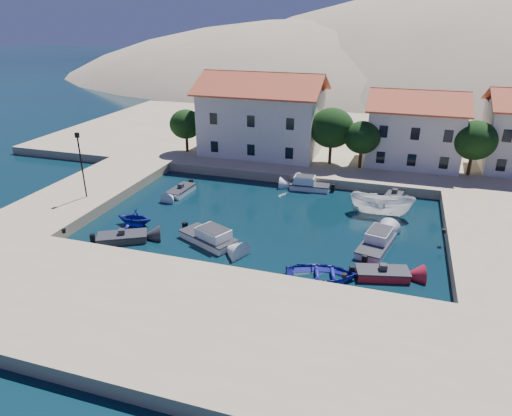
{
  "coord_description": "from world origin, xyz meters",
  "views": [
    {
      "loc": [
        10.3,
        -25.73,
        17.22
      ],
      "look_at": [
        -0.46,
        8.06,
        2.0
      ],
      "focal_mm": 32.0,
      "sensor_mm": 36.0,
      "label": 1
    }
  ],
  "objects_px": {
    "building_left": "(262,112)",
    "boat_east": "(380,215)",
    "building_mid": "(415,127)",
    "cabin_cruiser_east": "(376,244)",
    "rowboat_south": "(321,279)",
    "cabin_cruiser_south": "(208,237)",
    "lamppost": "(81,159)"
  },
  "relations": [
    {
      "from": "cabin_cruiser_south",
      "to": "boat_east",
      "type": "bearing_deg",
      "value": 62.16
    },
    {
      "from": "building_mid",
      "to": "cabin_cruiser_south",
      "type": "bearing_deg",
      "value": -122.43
    },
    {
      "from": "lamppost",
      "to": "rowboat_south",
      "type": "relative_size",
      "value": 1.24
    },
    {
      "from": "rowboat_south",
      "to": "cabin_cruiser_south",
      "type": "bearing_deg",
      "value": 60.15
    },
    {
      "from": "building_mid",
      "to": "cabin_cruiser_south",
      "type": "distance_m",
      "value": 29.25
    },
    {
      "from": "cabin_cruiser_south",
      "to": "boat_east",
      "type": "height_order",
      "value": "cabin_cruiser_south"
    },
    {
      "from": "lamppost",
      "to": "rowboat_south",
      "type": "height_order",
      "value": "lamppost"
    },
    {
      "from": "building_mid",
      "to": "rowboat_south",
      "type": "bearing_deg",
      "value": -101.79
    },
    {
      "from": "cabin_cruiser_south",
      "to": "cabin_cruiser_east",
      "type": "height_order",
      "value": "same"
    },
    {
      "from": "cabin_cruiser_east",
      "to": "building_left",
      "type": "bearing_deg",
      "value": 50.39
    },
    {
      "from": "building_left",
      "to": "boat_east",
      "type": "height_order",
      "value": "building_left"
    },
    {
      "from": "building_left",
      "to": "cabin_cruiser_south",
      "type": "bearing_deg",
      "value": -83.84
    },
    {
      "from": "building_left",
      "to": "cabin_cruiser_south",
      "type": "xyz_separation_m",
      "value": [
        2.52,
        -23.36,
        -5.46
      ]
    },
    {
      "from": "building_left",
      "to": "rowboat_south",
      "type": "distance_m",
      "value": 29.5
    },
    {
      "from": "boat_east",
      "to": "building_mid",
      "type": "bearing_deg",
      "value": -5.9
    },
    {
      "from": "building_left",
      "to": "building_mid",
      "type": "distance_m",
      "value": 18.04
    },
    {
      "from": "building_mid",
      "to": "rowboat_south",
      "type": "relative_size",
      "value": 2.09
    },
    {
      "from": "cabin_cruiser_east",
      "to": "lamppost",
      "type": "bearing_deg",
      "value": 101.95
    },
    {
      "from": "lamppost",
      "to": "boat_east",
      "type": "distance_m",
      "value": 28.27
    },
    {
      "from": "building_left",
      "to": "rowboat_south",
      "type": "xyz_separation_m",
      "value": [
        12.34,
        -26.13,
        -5.94
      ]
    },
    {
      "from": "boat_east",
      "to": "building_left",
      "type": "bearing_deg",
      "value": 52.65
    },
    {
      "from": "rowboat_south",
      "to": "boat_east",
      "type": "relative_size",
      "value": 0.86
    },
    {
      "from": "rowboat_south",
      "to": "lamppost",
      "type": "bearing_deg",
      "value": 61.48
    },
    {
      "from": "building_mid",
      "to": "rowboat_south",
      "type": "xyz_separation_m",
      "value": [
        -5.66,
        -27.13,
        -5.22
      ]
    },
    {
      "from": "building_left",
      "to": "lamppost",
      "type": "distance_m",
      "value": 23.1
    },
    {
      "from": "lamppost",
      "to": "cabin_cruiser_east",
      "type": "xyz_separation_m",
      "value": [
        27.17,
        -0.49,
        -4.28
      ]
    },
    {
      "from": "lamppost",
      "to": "cabin_cruiser_south",
      "type": "xyz_separation_m",
      "value": [
        14.02,
        -3.36,
        -4.28
      ]
    },
    {
      "from": "cabin_cruiser_south",
      "to": "rowboat_south",
      "type": "bearing_deg",
      "value": 9.35
    },
    {
      "from": "cabin_cruiser_south",
      "to": "rowboat_south",
      "type": "xyz_separation_m",
      "value": [
        9.82,
        -2.77,
        -0.48
      ]
    },
    {
      "from": "rowboat_south",
      "to": "boat_east",
      "type": "distance_m",
      "value": 13.06
    },
    {
      "from": "building_mid",
      "to": "rowboat_south",
      "type": "height_order",
      "value": "building_mid"
    },
    {
      "from": "building_mid",
      "to": "boat_east",
      "type": "distance_m",
      "value": 15.59
    }
  ]
}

